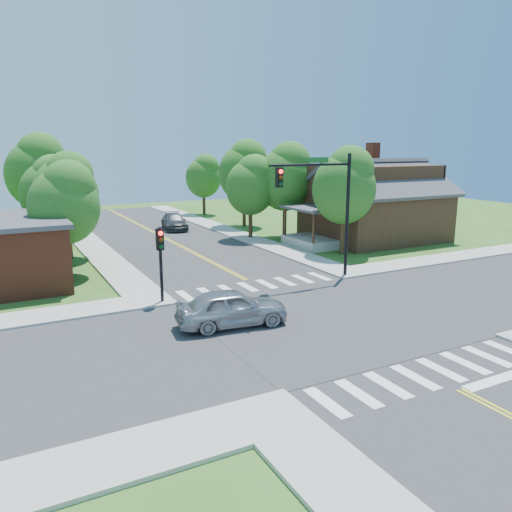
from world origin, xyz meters
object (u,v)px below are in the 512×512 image
house_ne (374,200)px  car_silver (232,308)px  signal_mast_ne (324,196)px  signal_pole_nw (160,251)px  car_dgrey (174,222)px

house_ne → car_silver: size_ratio=2.63×
house_ne → signal_mast_ne: bearing=-142.3°
signal_pole_nw → car_silver: size_ratio=0.77×
house_ne → car_silver: (-19.03, -13.11, -2.52)m
signal_pole_nw → car_silver: signal_pole_nw is taller
signal_mast_ne → signal_pole_nw: 9.76m
signal_pole_nw → car_dgrey: (7.80, 21.17, -1.94)m
car_silver → signal_pole_nw: bearing=28.2°
car_silver → car_dgrey: size_ratio=0.95×
car_silver → signal_mast_ne: bearing=-52.8°
house_ne → car_silver: 23.25m
car_silver → car_dgrey: 26.34m
car_dgrey → signal_mast_ne: bearing=-75.1°
signal_mast_ne → car_dgrey: (-1.72, 21.16, -4.13)m
signal_mast_ne → car_silver: (-7.84, -4.47, -4.04)m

